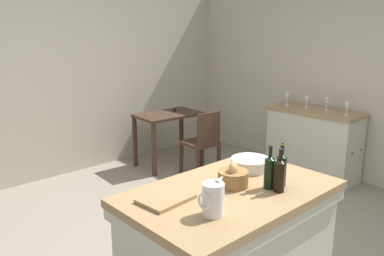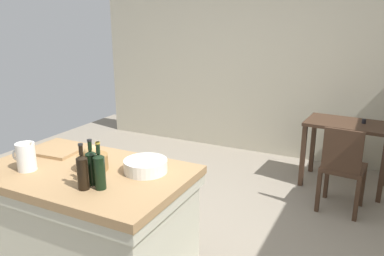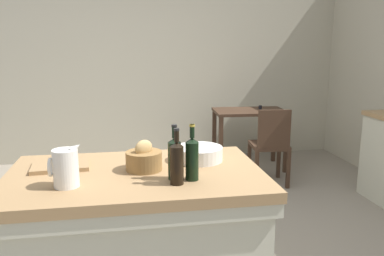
{
  "view_description": "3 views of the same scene",
  "coord_description": "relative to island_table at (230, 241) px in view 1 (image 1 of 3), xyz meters",
  "views": [
    {
      "loc": [
        -2.27,
        -2.34,
        1.93
      ],
      "look_at": [
        0.02,
        0.18,
        1.06
      ],
      "focal_mm": 36.54,
      "sensor_mm": 36.0,
      "label": 1
    },
    {
      "loc": [
        1.38,
        -2.57,
        1.9
      ],
      "look_at": [
        0.01,
        0.17,
        1.0
      ],
      "focal_mm": 35.52,
      "sensor_mm": 36.0,
      "label": 2
    },
    {
      "loc": [
        -0.46,
        -2.89,
        1.59
      ],
      "look_at": [
        0.07,
        0.17,
        0.93
      ],
      "focal_mm": 36.9,
      "sensor_mm": 36.0,
      "label": 3
    }
  ],
  "objects": [
    {
      "name": "side_cabinet",
      "position": [
        2.67,
        0.94,
        -0.01
      ],
      "size": [
        0.52,
        1.2,
        0.91
      ],
      "color": "#99754C",
      "rests_on": "ground"
    },
    {
      "name": "writing_desk",
      "position": [
        1.52,
        2.56,
        0.17
      ],
      "size": [
        0.93,
        0.61,
        0.81
      ],
      "color": "#3D281C",
      "rests_on": "ground"
    },
    {
      "name": "bread_basket",
      "position": [
        0.05,
        0.03,
        0.46
      ],
      "size": [
        0.21,
        0.21,
        0.18
      ],
      "color": "olive",
      "rests_on": "island_table"
    },
    {
      "name": "pitcher",
      "position": [
        -0.36,
        -0.18,
        0.5
      ],
      "size": [
        0.17,
        0.13,
        0.24
      ],
      "color": "silver",
      "rests_on": "island_table"
    },
    {
      "name": "wine_bottle_green",
      "position": [
        0.21,
        -0.24,
        0.52
      ],
      "size": [
        0.07,
        0.07,
        0.3
      ],
      "color": "black",
      "rests_on": "island_table"
    },
    {
      "name": "wash_bowl",
      "position": [
        0.4,
        0.16,
        0.44
      ],
      "size": [
        0.3,
        0.3,
        0.09
      ],
      "primitive_type": "cylinder",
      "color": "silver",
      "rests_on": "island_table"
    },
    {
      "name": "wall_right",
      "position": [
        3.01,
        0.69,
        0.83
      ],
      "size": [
        0.12,
        5.2,
        2.6
      ],
      "primitive_type": "cube",
      "color": "#B2AA93",
      "rests_on": "ground"
    },
    {
      "name": "wine_glass_right",
      "position": [
        2.63,
        1.35,
        0.57
      ],
      "size": [
        0.07,
        0.07,
        0.19
      ],
      "color": "white",
      "rests_on": "side_cabinet"
    },
    {
      "name": "wine_bottle_dark",
      "position": [
        0.3,
        -0.19,
        0.52
      ],
      "size": [
        0.07,
        0.07,
        0.31
      ],
      "color": "black",
      "rests_on": "island_table"
    },
    {
      "name": "ground_plane",
      "position": [
        0.41,
        0.69,
        -0.47
      ],
      "size": [
        6.76,
        6.76,
        0.0
      ],
      "primitive_type": "plane",
      "color": "gray"
    },
    {
      "name": "wall_back",
      "position": [
        0.41,
        3.29,
        0.83
      ],
      "size": [
        5.32,
        0.12,
        2.6
      ],
      "primitive_type": "cube",
      "color": "#B2AA93",
      "rests_on": "ground"
    },
    {
      "name": "wine_glass_far_left",
      "position": [
        2.64,
        0.51,
        0.55
      ],
      "size": [
        0.07,
        0.07,
        0.16
      ],
      "color": "white",
      "rests_on": "side_cabinet"
    },
    {
      "name": "wine_bottle_amber",
      "position": [
        0.21,
        -0.16,
        0.52
      ],
      "size": [
        0.07,
        0.07,
        0.3
      ],
      "color": "black",
      "rests_on": "island_table"
    },
    {
      "name": "island_table",
      "position": [
        0.0,
        0.0,
        0.0
      ],
      "size": [
        1.47,
        0.92,
        0.86
      ],
      "color": "#99754C",
      "rests_on": "ground"
    },
    {
      "name": "cutting_board",
      "position": [
        -0.44,
        0.16,
        0.41
      ],
      "size": [
        0.35,
        0.27,
        0.02
      ],
      "primitive_type": "cube",
      "rotation": [
        0.0,
        0.0,
        0.09
      ],
      "color": "#99754C",
      "rests_on": "island_table"
    },
    {
      "name": "wine_glass_middle",
      "position": [
        2.68,
        1.09,
        0.55
      ],
      "size": [
        0.07,
        0.07,
        0.16
      ],
      "color": "white",
      "rests_on": "side_cabinet"
    },
    {
      "name": "wine_glass_left",
      "position": [
        2.72,
        0.82,
        0.55
      ],
      "size": [
        0.07,
        0.07,
        0.17
      ],
      "color": "white",
      "rests_on": "side_cabinet"
    },
    {
      "name": "wooden_chair",
      "position": [
        1.56,
        1.9,
        0.02
      ],
      "size": [
        0.43,
        0.43,
        0.89
      ],
      "color": "#3D281C",
      "rests_on": "ground"
    }
  ]
}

